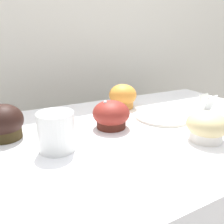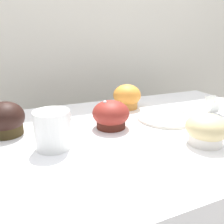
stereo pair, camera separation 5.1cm
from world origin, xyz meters
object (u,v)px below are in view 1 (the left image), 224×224
object	(u,v)px
muffin_back_left	(123,97)
serving_plate	(162,116)
muffin_back_right	(207,127)
muffin_front_center	(111,115)
muffin_front_left	(4,123)
coffee_cup	(57,130)

from	to	relation	value
muffin_back_left	serving_plate	size ratio (longest dim) A/B	0.56
muffin_back_right	serving_plate	world-z (taller)	muffin_back_right
muffin_front_center	muffin_front_left	xyz separation A→B (m)	(-0.28, 0.06, 0.01)
muffin_front_left	serving_plate	world-z (taller)	muffin_front_left
muffin_front_left	coffee_cup	distance (m)	0.16
muffin_back_right	muffin_front_left	bearing A→B (deg)	151.40
muffin_back_right	serving_plate	distance (m)	0.19
muffin_front_center	muffin_front_left	distance (m)	0.29
muffin_front_left	coffee_cup	size ratio (longest dim) A/B	0.90
muffin_back_right	muffin_back_left	bearing A→B (deg)	97.92
muffin_front_center	coffee_cup	world-z (taller)	coffee_cup
muffin_back_left	coffee_cup	world-z (taller)	coffee_cup
serving_plate	muffin_front_left	bearing A→B (deg)	172.31
muffin_back_left	muffin_front_left	xyz separation A→B (m)	(-0.41, -0.09, 0.00)
muffin_front_center	muffin_front_left	bearing A→B (deg)	167.91
serving_plate	muffin_front_center	bearing A→B (deg)	178.96
muffin_back_right	serving_plate	bearing A→B (deg)	85.63
muffin_front_center	muffin_front_left	size ratio (longest dim) A/B	1.10
muffin_back_right	serving_plate	size ratio (longest dim) A/B	0.55
coffee_cup	serving_plate	distance (m)	0.37
muffin_back_right	serving_plate	xyz separation A→B (m)	(0.01, 0.19, -0.03)
muffin_back_left	muffin_front_center	bearing A→B (deg)	-129.73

